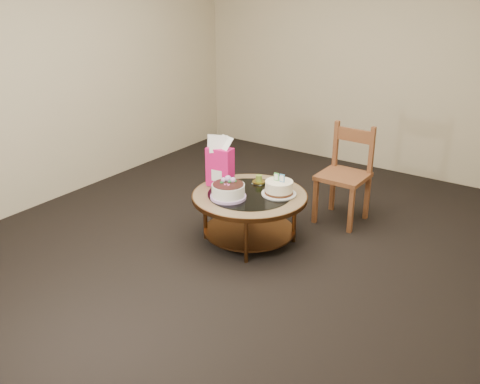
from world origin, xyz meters
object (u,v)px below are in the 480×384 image
Objects in this scene: coffee_table at (250,202)px; cream_cake at (279,188)px; dining_chair at (345,174)px; gift_bag at (220,162)px; decorated_cake at (228,192)px.

cream_cake reaches higher than coffee_table.
cream_cake is at bearing -109.78° from dining_chair.
cream_cake is (0.22, 0.13, 0.14)m from coffee_table.
gift_bag is at bearing 179.50° from coffee_table.
coffee_table is 1.03m from dining_chair.
coffee_table is 3.36× the size of cream_cake.
dining_chair is at bearing 60.53° from coffee_table.
gift_bag is 1.23m from dining_chair.
coffee_table is 3.29× the size of decorated_cake.
coffee_table is at bearing -118.87° from dining_chair.
cream_cake is 0.81m from dining_chair.
cream_cake is at bearing 30.47° from coffee_table.
cream_cake is 0.33× the size of dining_chair.
decorated_cake is 1.23m from dining_chair.
coffee_table is 2.21× the size of gift_bag.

